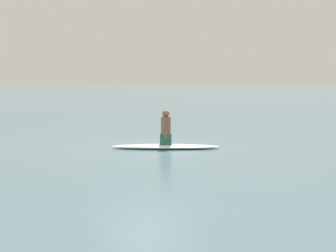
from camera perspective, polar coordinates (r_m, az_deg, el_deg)
The scene contains 3 objects.
ground_plane at distance 13.06m, azimuth -2.57°, elevation -2.67°, with size 400.00×400.00×0.00m, color slate.
surfboard at distance 12.98m, azimuth -0.26°, elevation -2.45°, with size 2.93×0.62×0.12m, color white.
person_paddler at distance 12.93m, azimuth -0.26°, elevation -0.34°, with size 0.39×0.39×0.93m.
Camera 1 is at (-9.85, 8.38, 1.80)m, focal length 51.36 mm.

